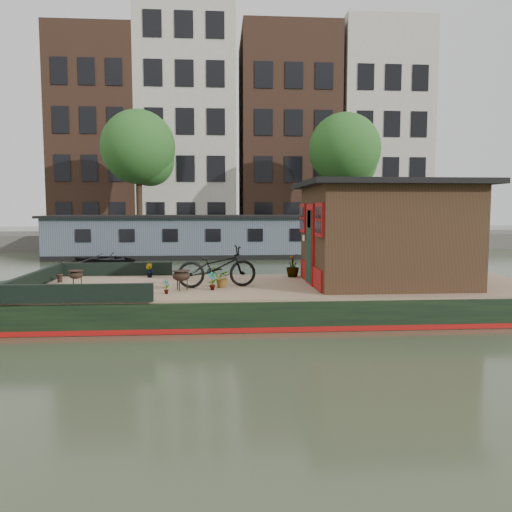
{
  "coord_description": "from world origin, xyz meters",
  "views": [
    {
      "loc": [
        -1.72,
        -11.57,
        2.43
      ],
      "look_at": [
        -0.83,
        0.5,
        1.29
      ],
      "focal_mm": 35.0,
      "sensor_mm": 36.0,
      "label": 1
    }
  ],
  "objects": [
    {
      "name": "ground",
      "position": [
        0.0,
        0.0,
        0.0
      ],
      "size": [
        120.0,
        120.0,
        0.0
      ],
      "primitive_type": "plane",
      "color": "#2A3723",
      "rests_on": "ground"
    },
    {
      "name": "dinghy",
      "position": [
        -6.72,
        11.02,
        0.32
      ],
      "size": [
        3.72,
        3.37,
        0.63
      ],
      "primitive_type": "imported",
      "rotation": [
        0.0,
        0.0,
        1.08
      ],
      "color": "black",
      "rests_on": "ground"
    },
    {
      "name": "townhouse_row",
      "position": [
        0.15,
        27.5,
        7.9
      ],
      "size": [
        27.25,
        8.0,
        16.5
      ],
      "color": "brown",
      "rests_on": "ground"
    },
    {
      "name": "tree_right",
      "position": [
        6.14,
        19.07,
        5.89
      ],
      "size": [
        4.4,
        4.4,
        7.4
      ],
      "color": "#332316",
      "rests_on": "quay"
    },
    {
      "name": "bollard_port",
      "position": [
        -5.6,
        0.78,
        0.75
      ],
      "size": [
        0.17,
        0.17,
        0.2
      ],
      "primitive_type": "cylinder",
      "color": "black",
      "rests_on": "houseboat_deck"
    },
    {
      "name": "potted_plant_b",
      "position": [
        -3.55,
        1.51,
        0.83
      ],
      "size": [
        0.26,
        0.26,
        0.37
      ],
      "primitive_type": "imported",
      "rotation": [
        0.0,
        0.0,
        2.35
      ],
      "color": "maroon",
      "rests_on": "houseboat_deck"
    },
    {
      "name": "bicycle",
      "position": [
        -1.77,
        -0.26,
        1.12
      ],
      "size": [
        1.87,
        0.9,
        0.94
      ],
      "primitive_type": "imported",
      "rotation": [
        0.0,
        0.0,
        1.73
      ],
      "color": "black",
      "rests_on": "houseboat_deck"
    },
    {
      "name": "bow_bulwark",
      "position": [
        -5.07,
        0.0,
        0.82
      ],
      "size": [
        3.0,
        4.0,
        0.35
      ],
      "color": "black",
      "rests_on": "houseboat_deck"
    },
    {
      "name": "bollard_stbd",
      "position": [
        -5.6,
        -1.32,
        0.75
      ],
      "size": [
        0.17,
        0.17,
        0.2
      ],
      "primitive_type": "cylinder",
      "color": "black",
      "rests_on": "houseboat_deck"
    },
    {
      "name": "brazier_rear",
      "position": [
        -4.98,
        -0.06,
        0.85
      ],
      "size": [
        0.42,
        0.42,
        0.39
      ],
      "primitive_type": null,
      "rotation": [
        0.0,
        0.0,
        0.17
      ],
      "color": "black",
      "rests_on": "houseboat_deck"
    },
    {
      "name": "houseboat_deck",
      "position": [
        0.0,
        0.0,
        0.62
      ],
      "size": [
        11.8,
        3.8,
        0.05
      ],
      "primitive_type": "cube",
      "color": "#9C7F60",
      "rests_on": "houseboat_hull"
    },
    {
      "name": "cabin",
      "position": [
        2.19,
        0.0,
        1.88
      ],
      "size": [
        4.0,
        3.5,
        2.42
      ],
      "color": "black",
      "rests_on": "houseboat_deck"
    },
    {
      "name": "potted_plant_a",
      "position": [
        -1.88,
        -0.67,
        0.85
      ],
      "size": [
        0.25,
        0.2,
        0.4
      ],
      "primitive_type": "imported",
      "rotation": [
        0.0,
        0.0,
        0.31
      ],
      "color": "brown",
      "rests_on": "houseboat_deck"
    },
    {
      "name": "quay",
      "position": [
        0.0,
        20.5,
        0.45
      ],
      "size": [
        60.0,
        6.0,
        0.9
      ],
      "primitive_type": "cube",
      "color": "#47443F",
      "rests_on": "ground"
    },
    {
      "name": "potted_plant_d",
      "position": [
        0.2,
        1.32,
        0.95
      ],
      "size": [
        0.39,
        0.39,
        0.61
      ],
      "primitive_type": "imported",
      "rotation": [
        0.0,
        0.0,
        4.54
      ],
      "color": "#993529",
      "rests_on": "houseboat_deck"
    },
    {
      "name": "potted_plant_e",
      "position": [
        -2.84,
        -1.1,
        0.81
      ],
      "size": [
        0.19,
        0.2,
        0.31
      ],
      "primitive_type": "imported",
      "rotation": [
        0.0,
        0.0,
        0.88
      ],
      "color": "brown",
      "rests_on": "houseboat_deck"
    },
    {
      "name": "houseboat_hull",
      "position": [
        -1.33,
        0.0,
        0.27
      ],
      "size": [
        14.01,
        4.02,
        0.6
      ],
      "color": "black",
      "rests_on": "ground"
    },
    {
      "name": "far_houseboat",
      "position": [
        0.0,
        14.0,
        0.97
      ],
      "size": [
        20.4,
        4.4,
        2.11
      ],
      "color": "#4C5A66",
      "rests_on": "ground"
    },
    {
      "name": "potted_plant_c",
      "position": [
        -1.69,
        -0.32,
        0.88
      ],
      "size": [
        0.47,
        0.43,
        0.46
      ],
      "primitive_type": "imported",
      "rotation": [
        0.0,
        0.0,
        3.33
      ],
      "color": "#B47434",
      "rests_on": "houseboat_deck"
    },
    {
      "name": "tree_left",
      "position": [
        -6.36,
        19.07,
        5.89
      ],
      "size": [
        4.4,
        4.4,
        7.4
      ],
      "color": "#332316",
      "rests_on": "quay"
    },
    {
      "name": "brazier_front",
      "position": [
        -2.56,
        -0.64,
        0.87
      ],
      "size": [
        0.52,
        0.52,
        0.44
      ],
      "primitive_type": null,
      "rotation": [
        0.0,
        0.0,
        0.35
      ],
      "color": "black",
      "rests_on": "houseboat_deck"
    }
  ]
}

